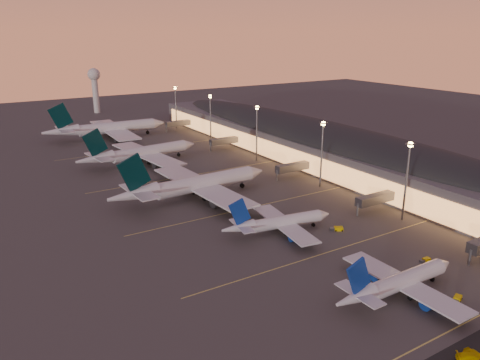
% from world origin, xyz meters
% --- Properties ---
extents(ground, '(700.00, 700.00, 0.00)m').
position_xyz_m(ground, '(0.00, 0.00, 0.00)').
color(ground, '#3C3A38').
extents(airliner_narrow_south, '(37.17, 33.04, 13.34)m').
position_xyz_m(airliner_narrow_south, '(-2.26, -30.26, 3.45)').
color(airliner_narrow_south, silver).
rests_on(airliner_narrow_south, ground).
extents(airliner_narrow_north, '(36.16, 32.61, 12.92)m').
position_xyz_m(airliner_narrow_north, '(-4.52, 12.80, 3.34)').
color(airliner_narrow_north, silver).
rests_on(airliner_narrow_north, ground).
extents(airliner_wide_near, '(63.03, 57.43, 20.17)m').
position_xyz_m(airliner_wide_near, '(-12.71, 53.72, 5.19)').
color(airliner_wide_near, silver).
rests_on(airliner_wide_near, ground).
extents(airliner_wide_mid, '(59.14, 54.24, 18.92)m').
position_xyz_m(airliner_wide_mid, '(-12.19, 109.19, 4.87)').
color(airliner_wide_mid, silver).
rests_on(airliner_wide_mid, ground).
extents(airliner_wide_far, '(68.66, 62.41, 22.01)m').
position_xyz_m(airliner_wide_far, '(-9.50, 169.37, 5.67)').
color(airliner_wide_far, silver).
rests_on(airliner_wide_far, ground).
extents(terminal_building, '(56.35, 255.00, 17.46)m').
position_xyz_m(terminal_building, '(61.84, 72.47, 8.78)').
color(terminal_building, '#515156').
rests_on(terminal_building, ground).
extents(light_masts, '(2.20, 217.20, 25.90)m').
position_xyz_m(light_masts, '(36.00, 65.00, 17.55)').
color(light_masts, slate).
rests_on(light_masts, ground).
extents(radar_tower, '(9.00, 9.00, 32.50)m').
position_xyz_m(radar_tower, '(10.00, 260.00, 21.87)').
color(radar_tower, silver).
rests_on(radar_tower, ground).
extents(lane_markings, '(90.00, 180.36, 0.00)m').
position_xyz_m(lane_markings, '(0.00, 40.00, 0.01)').
color(lane_markings, '#D8C659').
rests_on(lane_markings, ground).
extents(baggage_tug_a, '(3.78, 2.55, 1.05)m').
position_xyz_m(baggage_tug_a, '(7.83, -38.94, 0.48)').
color(baggage_tug_a, '#E7C400').
rests_on(baggage_tug_a, ground).
extents(baggage_tug_b, '(3.21, 1.52, 0.94)m').
position_xyz_m(baggage_tug_b, '(17.84, -22.79, 0.43)').
color(baggage_tug_b, '#E7C400').
rests_on(baggage_tug_b, ground).
extents(baggage_tug_c, '(4.16, 3.43, 1.18)m').
position_xyz_m(baggage_tug_c, '(12.02, 4.74, 0.54)').
color(baggage_tug_c, '#E7C400').
rests_on(baggage_tug_c, ground).
extents(service_van_b, '(5.90, 5.41, 1.66)m').
position_xyz_m(service_van_b, '(-8.20, -52.98, 0.83)').
color(service_van_b, '#E7C400').
rests_on(service_van_b, ground).
extents(service_van_d, '(2.36, 4.89, 1.61)m').
position_xyz_m(service_van_d, '(-7.14, -53.03, 0.80)').
color(service_van_d, '#E7C400').
rests_on(service_van_d, ground).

